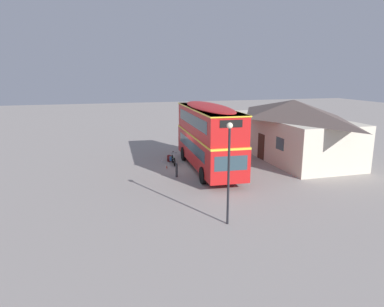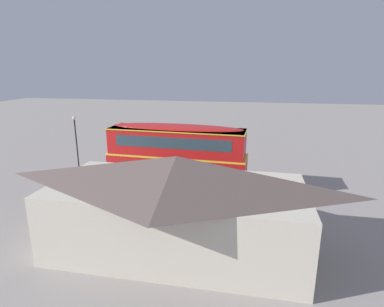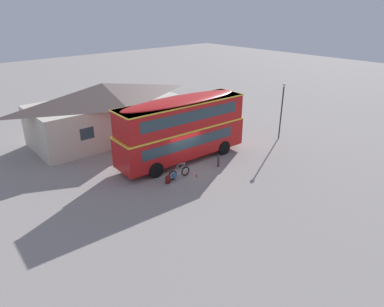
{
  "view_description": "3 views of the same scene",
  "coord_description": "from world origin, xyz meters",
  "views": [
    {
      "loc": [
        24.35,
        -7.06,
        6.98
      ],
      "look_at": [
        0.37,
        -0.15,
        1.21
      ],
      "focal_mm": 32.81,
      "sensor_mm": 36.0,
      "label": 1
    },
    {
      "loc": [
        -4.42,
        22.68,
        8.82
      ],
      "look_at": [
        -0.16,
        -0.38,
        2.34
      ],
      "focal_mm": 29.45,
      "sensor_mm": 36.0,
      "label": 2
    },
    {
      "loc": [
        -14.66,
        -17.41,
        10.93
      ],
      "look_at": [
        -0.35,
        -1.34,
        1.57
      ],
      "focal_mm": 32.46,
      "sensor_mm": 36.0,
      "label": 3
    }
  ],
  "objects": [
    {
      "name": "street_lamp",
      "position": [
        10.01,
        -1.18,
        2.97
      ],
      "size": [
        0.28,
        0.28,
        4.83
      ],
      "color": "black",
      "rests_on": "ground"
    },
    {
      "name": "touring_bicycle",
      "position": [
        -1.41,
        -1.17,
        0.37
      ],
      "size": [
        1.72,
        0.46,
        1.06
      ],
      "color": "black",
      "rests_on": "ground"
    },
    {
      "name": "double_decker_bus",
      "position": [
        0.73,
        0.96,
        2.64
      ],
      "size": [
        10.33,
        3.1,
        4.79
      ],
      "color": "black",
      "rests_on": "ground"
    },
    {
      "name": "ground_plane",
      "position": [
        0.0,
        0.0,
        0.0
      ],
      "size": [
        120.0,
        120.0,
        0.0
      ],
      "primitive_type": "plane",
      "color": "gray"
    },
    {
      "name": "backpack_on_ground",
      "position": [
        -2.4,
        -1.26,
        0.29
      ],
      "size": [
        0.37,
        0.35,
        0.55
      ],
      "color": "maroon",
      "rests_on": "ground"
    },
    {
      "name": "water_bottle_clear_plastic",
      "position": [
        -2.49,
        -1.87,
        0.11
      ],
      "size": [
        0.07,
        0.07,
        0.24
      ],
      "color": "silver",
      "rests_on": "ground"
    },
    {
      "name": "kerb_bollard",
      "position": [
        1.9,
        -1.7,
        0.5
      ],
      "size": [
        0.16,
        0.16,
        0.97
      ],
      "color": "#333338",
      "rests_on": "ground"
    },
    {
      "name": "pub_building",
      "position": [
        -1.16,
        9.02,
        2.46
      ],
      "size": [
        12.53,
        6.14,
        4.81
      ],
      "color": "beige",
      "rests_on": "ground"
    },
    {
      "name": "water_bottle_red_squeeze",
      "position": [
        -0.42,
        -1.89,
        0.1
      ],
      "size": [
        0.07,
        0.07,
        0.22
      ],
      "color": "#D84C33",
      "rests_on": "ground"
    }
  ]
}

